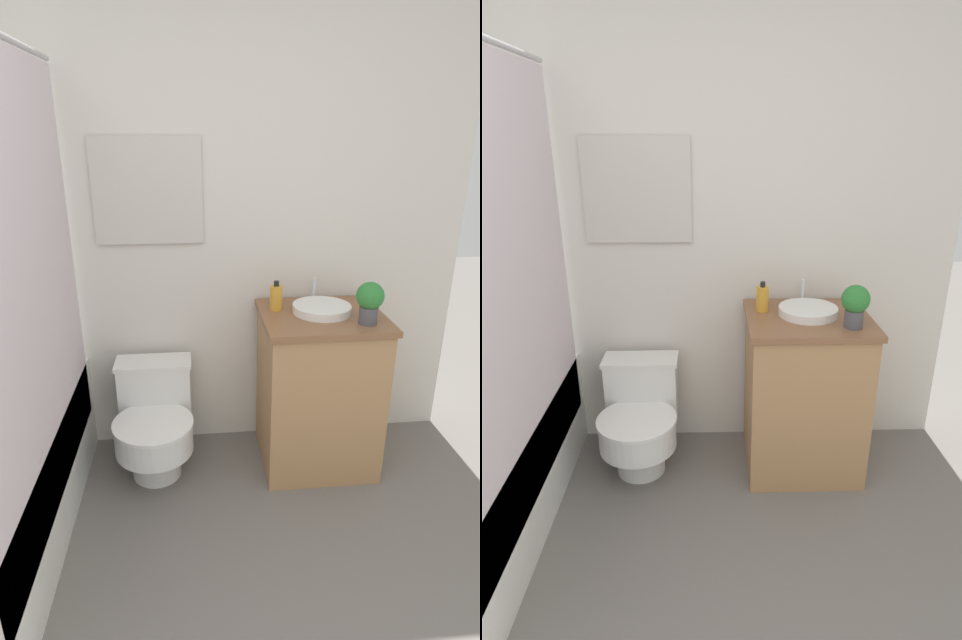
{
  "view_description": "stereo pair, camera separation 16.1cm",
  "coord_description": "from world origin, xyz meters",
  "views": [
    {
      "loc": [
        0.14,
        -0.47,
        1.7
      ],
      "look_at": [
        0.35,
        1.6,
        0.89
      ],
      "focal_mm": 28.0,
      "sensor_mm": 36.0,
      "label": 1
    },
    {
      "loc": [
        0.3,
        -0.48,
        1.7
      ],
      "look_at": [
        0.35,
        1.6,
        0.89
      ],
      "focal_mm": 28.0,
      "sensor_mm": 36.0,
      "label": 2
    }
  ],
  "objects": [
    {
      "name": "wall_back",
      "position": [
        -0.0,
        2.07,
        1.25
      ],
      "size": [
        3.15,
        0.07,
        2.5
      ],
      "color": "silver",
      "rests_on": "ground_plane"
    },
    {
      "name": "toilet",
      "position": [
        -0.08,
        1.77,
        0.28
      ],
      "size": [
        0.4,
        0.54,
        0.56
      ],
      "color": "white",
      "rests_on": "ground_plane"
    },
    {
      "name": "vanity",
      "position": [
        0.77,
        1.77,
        0.42
      ],
      "size": [
        0.6,
        0.53,
        0.84
      ],
      "color": "#AD7F51",
      "rests_on": "ground_plane"
    },
    {
      "name": "sink",
      "position": [
        0.77,
        1.79,
        0.86
      ],
      "size": [
        0.29,
        0.32,
        0.13
      ],
      "color": "white",
      "rests_on": "vanity"
    },
    {
      "name": "soap_bottle",
      "position": [
        0.55,
        1.85,
        0.91
      ],
      "size": [
        0.06,
        0.06,
        0.15
      ],
      "color": "gold",
      "rests_on": "vanity"
    },
    {
      "name": "potted_plant",
      "position": [
        0.95,
        1.62,
        0.96
      ],
      "size": [
        0.13,
        0.13,
        0.2
      ],
      "color": "#4C4C51",
      "rests_on": "vanity"
    }
  ]
}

